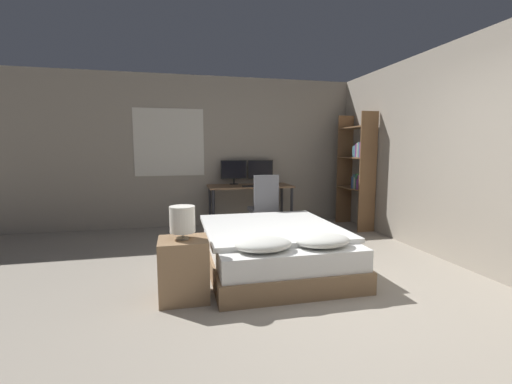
{
  "coord_description": "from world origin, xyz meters",
  "views": [
    {
      "loc": [
        -1.27,
        -2.47,
        1.4
      ],
      "look_at": [
        -0.09,
        2.59,
        0.75
      ],
      "focal_mm": 24.0,
      "sensor_mm": 36.0,
      "label": 1
    }
  ],
  "objects_px": {
    "computer_mouse": "(268,185)",
    "keyboard": "(253,186)",
    "office_chair": "(264,214)",
    "bedside_lamp": "(182,220)",
    "monitor_left": "(234,171)",
    "monitor_right": "(260,170)",
    "bookshelf": "(358,166)",
    "nightstand": "(184,269)",
    "bed": "(273,248)",
    "desk": "(250,190)"
  },
  "relations": [
    {
      "from": "bed",
      "to": "office_chair",
      "type": "distance_m",
      "value": 1.37
    },
    {
      "from": "bedside_lamp",
      "to": "monitor_left",
      "type": "xyz_separation_m",
      "value": [
        0.98,
        3.01,
        0.25
      ]
    },
    {
      "from": "monitor_left",
      "to": "computer_mouse",
      "type": "xyz_separation_m",
      "value": [
        0.51,
        -0.47,
        -0.23
      ]
    },
    {
      "from": "bed",
      "to": "keyboard",
      "type": "relative_size",
      "value": 5.75
    },
    {
      "from": "bed",
      "to": "computer_mouse",
      "type": "xyz_separation_m",
      "value": [
        0.45,
        1.92,
        0.53
      ]
    },
    {
      "from": "monitor_right",
      "to": "bookshelf",
      "type": "height_order",
      "value": "bookshelf"
    },
    {
      "from": "office_chair",
      "to": "bookshelf",
      "type": "distance_m",
      "value": 1.96
    },
    {
      "from": "keyboard",
      "to": "bookshelf",
      "type": "relative_size",
      "value": 0.17
    },
    {
      "from": "bedside_lamp",
      "to": "monitor_left",
      "type": "height_order",
      "value": "monitor_left"
    },
    {
      "from": "desk",
      "to": "keyboard",
      "type": "xyz_separation_m",
      "value": [
        0.0,
        -0.23,
        0.1
      ]
    },
    {
      "from": "monitor_left",
      "to": "monitor_right",
      "type": "relative_size",
      "value": 1.0
    },
    {
      "from": "monitor_right",
      "to": "computer_mouse",
      "type": "relative_size",
      "value": 6.78
    },
    {
      "from": "computer_mouse",
      "to": "keyboard",
      "type": "bearing_deg",
      "value": 180.0
    },
    {
      "from": "bed",
      "to": "bookshelf",
      "type": "xyz_separation_m",
      "value": [
        2.03,
        1.68,
        0.85
      ]
    },
    {
      "from": "nightstand",
      "to": "bedside_lamp",
      "type": "relative_size",
      "value": 1.88
    },
    {
      "from": "monitor_right",
      "to": "office_chair",
      "type": "bearing_deg",
      "value": -100.86
    },
    {
      "from": "computer_mouse",
      "to": "office_chair",
      "type": "distance_m",
      "value": 0.73
    },
    {
      "from": "bed",
      "to": "computer_mouse",
      "type": "distance_m",
      "value": 2.04
    },
    {
      "from": "keyboard",
      "to": "computer_mouse",
      "type": "xyz_separation_m",
      "value": [
        0.26,
        0.0,
        0.01
      ]
    },
    {
      "from": "nightstand",
      "to": "monitor_right",
      "type": "xyz_separation_m",
      "value": [
        1.48,
        3.01,
        0.72
      ]
    },
    {
      "from": "computer_mouse",
      "to": "office_chair",
      "type": "relative_size",
      "value": 0.07
    },
    {
      "from": "monitor_left",
      "to": "computer_mouse",
      "type": "relative_size",
      "value": 6.78
    },
    {
      "from": "desk",
      "to": "bookshelf",
      "type": "relative_size",
      "value": 0.73
    },
    {
      "from": "nightstand",
      "to": "keyboard",
      "type": "relative_size",
      "value": 1.69
    },
    {
      "from": "bedside_lamp",
      "to": "computer_mouse",
      "type": "xyz_separation_m",
      "value": [
        1.49,
        2.54,
        0.02
      ]
    },
    {
      "from": "computer_mouse",
      "to": "office_chair",
      "type": "height_order",
      "value": "office_chair"
    },
    {
      "from": "monitor_right",
      "to": "office_chair",
      "type": "relative_size",
      "value": 0.47
    },
    {
      "from": "office_chair",
      "to": "bed",
      "type": "bearing_deg",
      "value": -100.01
    },
    {
      "from": "nightstand",
      "to": "office_chair",
      "type": "distance_m",
      "value": 2.34
    },
    {
      "from": "bed",
      "to": "nightstand",
      "type": "distance_m",
      "value": 1.21
    },
    {
      "from": "nightstand",
      "to": "computer_mouse",
      "type": "relative_size",
      "value": 8.24
    },
    {
      "from": "monitor_right",
      "to": "monitor_left",
      "type": "bearing_deg",
      "value": 180.0
    },
    {
      "from": "bed",
      "to": "nightstand",
      "type": "xyz_separation_m",
      "value": [
        -1.05,
        -0.61,
        0.04
      ]
    },
    {
      "from": "keyboard",
      "to": "computer_mouse",
      "type": "bearing_deg",
      "value": 0.0
    },
    {
      "from": "nightstand",
      "to": "bedside_lamp",
      "type": "bearing_deg",
      "value": 0.0
    },
    {
      "from": "bedside_lamp",
      "to": "keyboard",
      "type": "xyz_separation_m",
      "value": [
        1.23,
        2.54,
        0.01
      ]
    },
    {
      "from": "keyboard",
      "to": "bookshelf",
      "type": "xyz_separation_m",
      "value": [
        1.85,
        -0.24,
        0.33
      ]
    },
    {
      "from": "office_chair",
      "to": "bookshelf",
      "type": "relative_size",
      "value": 0.5
    },
    {
      "from": "bed",
      "to": "monitor_right",
      "type": "bearing_deg",
      "value": 79.62
    },
    {
      "from": "bedside_lamp",
      "to": "bookshelf",
      "type": "xyz_separation_m",
      "value": [
        3.08,
        2.29,
        0.34
      ]
    },
    {
      "from": "bedside_lamp",
      "to": "office_chair",
      "type": "height_order",
      "value": "office_chair"
    },
    {
      "from": "desk",
      "to": "monitor_left",
      "type": "distance_m",
      "value": 0.48
    },
    {
      "from": "keyboard",
      "to": "office_chair",
      "type": "relative_size",
      "value": 0.34
    },
    {
      "from": "keyboard",
      "to": "bookshelf",
      "type": "distance_m",
      "value": 1.89
    },
    {
      "from": "monitor_left",
      "to": "computer_mouse",
      "type": "distance_m",
      "value": 0.73
    },
    {
      "from": "bookshelf",
      "to": "bedside_lamp",
      "type": "bearing_deg",
      "value": -143.35
    },
    {
      "from": "office_chair",
      "to": "nightstand",
      "type": "bearing_deg",
      "value": -123.3
    },
    {
      "from": "bedside_lamp",
      "to": "office_chair",
      "type": "xyz_separation_m",
      "value": [
        1.28,
        1.95,
        -0.37
      ]
    },
    {
      "from": "monitor_left",
      "to": "bookshelf",
      "type": "distance_m",
      "value": 2.22
    },
    {
      "from": "nightstand",
      "to": "desk",
      "type": "height_order",
      "value": "desk"
    }
  ]
}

